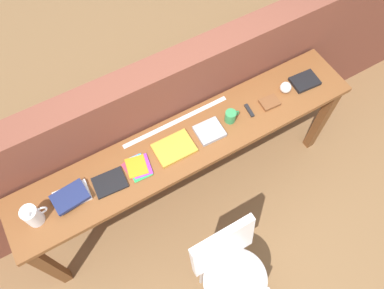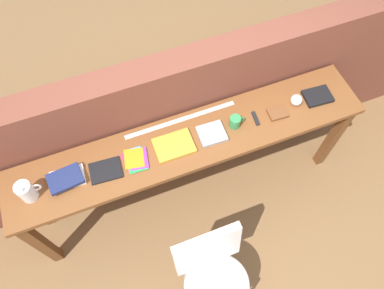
# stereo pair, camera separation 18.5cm
# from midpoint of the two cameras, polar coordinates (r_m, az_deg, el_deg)

# --- Properties ---
(ground_plane) EXTENTS (40.00, 40.00, 0.00)m
(ground_plane) POSITION_cam_midpoint_polar(r_m,az_deg,el_deg) (3.22, 3.31, -11.52)
(ground_plane) COLOR brown
(brick_wall_back) EXTENTS (6.00, 0.20, 1.29)m
(brick_wall_back) POSITION_cam_midpoint_polar(r_m,az_deg,el_deg) (2.87, -0.97, 3.82)
(brick_wall_back) COLOR brown
(brick_wall_back) RESTS_ON ground
(sideboard) EXTENTS (2.50, 0.44, 0.88)m
(sideboard) POSITION_cam_midpoint_polar(r_m,az_deg,el_deg) (2.63, 1.61, -0.91)
(sideboard) COLOR brown
(sideboard) RESTS_ON ground
(chair_white_moulded) EXTENTS (0.44, 0.45, 0.89)m
(chair_white_moulded) POSITION_cam_midpoint_polar(r_m,az_deg,el_deg) (2.59, 5.44, -19.09)
(chair_white_moulded) COLOR white
(chair_white_moulded) RESTS_ON ground
(pitcher_white) EXTENTS (0.14, 0.10, 0.18)m
(pitcher_white) POSITION_cam_midpoint_polar(r_m,az_deg,el_deg) (2.44, -21.94, -6.80)
(pitcher_white) COLOR white
(pitcher_white) RESTS_ON sideboard
(book_stack_leftmost) EXTENTS (0.23, 0.17, 0.06)m
(book_stack_leftmost) POSITION_cam_midpoint_polar(r_m,az_deg,el_deg) (2.45, -16.57, -5.14)
(book_stack_leftmost) COLOR white
(book_stack_leftmost) RESTS_ON sideboard
(magazine_cycling) EXTENTS (0.21, 0.17, 0.02)m
(magazine_cycling) POSITION_cam_midpoint_polar(r_m,az_deg,el_deg) (2.44, -10.93, -4.06)
(magazine_cycling) COLOR black
(magazine_cycling) RESTS_ON sideboard
(pamphlet_pile_colourful) EXTENTS (0.18, 0.19, 0.01)m
(pamphlet_pile_colourful) POSITION_cam_midpoint_polar(r_m,az_deg,el_deg) (2.45, -6.50, -2.39)
(pamphlet_pile_colourful) COLOR #E5334C
(pamphlet_pile_colourful) RESTS_ON sideboard
(book_open_centre) EXTENTS (0.26, 0.19, 0.02)m
(book_open_centre) POSITION_cam_midpoint_polar(r_m,az_deg,el_deg) (2.48, -0.64, -0.31)
(book_open_centre) COLOR gold
(book_open_centre) RESTS_ON sideboard
(book_grey_hardcover) EXTENTS (0.19, 0.17, 0.03)m
(book_grey_hardcover) POSITION_cam_midpoint_polar(r_m,az_deg,el_deg) (2.53, 5.12, 1.49)
(book_grey_hardcover) COLOR #9E9EA3
(book_grey_hardcover) RESTS_ON sideboard
(mug) EXTENTS (0.11, 0.08, 0.09)m
(mug) POSITION_cam_midpoint_polar(r_m,az_deg,el_deg) (2.56, 8.68, 3.32)
(mug) COLOR #338C4C
(mug) RESTS_ON sideboard
(multitool_folded) EXTENTS (0.04, 0.11, 0.02)m
(multitool_folded) POSITION_cam_midpoint_polar(r_m,az_deg,el_deg) (2.64, 11.64, 3.79)
(multitool_folded) COLOR black
(multitool_folded) RESTS_ON sideboard
(leather_journal_brown) EXTENTS (0.14, 0.11, 0.02)m
(leather_journal_brown) POSITION_cam_midpoint_polar(r_m,az_deg,el_deg) (2.70, 14.84, 4.52)
(leather_journal_brown) COLOR brown
(leather_journal_brown) RESTS_ON sideboard
(sports_ball_small) EXTENTS (0.08, 0.08, 0.08)m
(sports_ball_small) POSITION_cam_midpoint_polar(r_m,az_deg,el_deg) (2.76, 17.50, 6.36)
(sports_ball_small) COLOR silver
(sports_ball_small) RESTS_ON sideboard
(book_repair_rightmost) EXTENTS (0.21, 0.16, 0.03)m
(book_repair_rightmost) POSITION_cam_midpoint_polar(r_m,az_deg,el_deg) (2.86, 20.37, 6.80)
(book_repair_rightmost) COLOR black
(book_repair_rightmost) RESTS_ON sideboard
(ruler_metal_back_edge) EXTENTS (0.80, 0.03, 0.00)m
(ruler_metal_back_edge) POSITION_cam_midpoint_polar(r_m,az_deg,el_deg) (2.59, 0.38, 3.68)
(ruler_metal_back_edge) COLOR silver
(ruler_metal_back_edge) RESTS_ON sideboard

